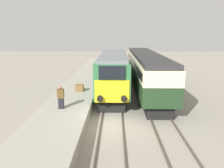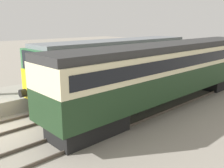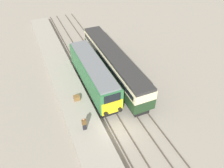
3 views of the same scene
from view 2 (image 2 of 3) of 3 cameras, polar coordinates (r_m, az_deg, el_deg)
The scene contains 7 objects.
ground_plane at distance 13.54m, azimuth -24.01°, elevation -9.43°, with size 120.00×120.00×0.00m, color gray.
platform_left at distance 19.84m, azimuth -5.38°, elevation 0.21°, with size 3.50×50.00×0.82m.
rails_near_track at distance 15.67m, azimuth -6.59°, elevation -4.86°, with size 1.51×60.00×0.14m.
rails_far_track at distance 13.25m, azimuth 2.34°, elevation -8.35°, with size 1.50×60.00×0.14m.
locomotive at distance 17.05m, azimuth 1.36°, elevation 4.11°, with size 2.70×12.80×3.97m.
passenger_carriage at distance 15.86m, azimuth 13.38°, elevation 3.61°, with size 2.75×17.43×3.89m.
luggage_crate at distance 18.11m, azimuth -10.70°, elevation 1.00°, with size 0.70×0.56×0.60m.
Camera 2 is at (11.97, -3.78, 5.09)m, focal length 40.00 mm.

